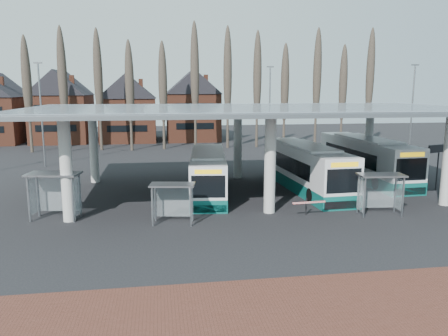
{
  "coord_description": "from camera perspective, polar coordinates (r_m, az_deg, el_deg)",
  "views": [
    {
      "loc": [
        -6.74,
        -23.15,
        7.58
      ],
      "look_at": [
        -2.18,
        7.0,
        2.08
      ],
      "focal_mm": 35.0,
      "sensor_mm": 36.0,
      "label": 1
    }
  ],
  "objects": [
    {
      "name": "ground",
      "position": [
        25.28,
        7.33,
        -7.31
      ],
      "size": [
        140.0,
        140.0,
        0.0
      ],
      "primitive_type": "plane",
      "color": "black",
      "rests_on": "ground"
    },
    {
      "name": "station_canopy",
      "position": [
        31.93,
        3.62,
        6.8
      ],
      "size": [
        32.0,
        16.0,
        6.34
      ],
      "color": "beige",
      "rests_on": "ground"
    },
    {
      "name": "poplar_row",
      "position": [
        56.57,
        -1.8,
        11.43
      ],
      "size": [
        45.1,
        1.1,
        14.5
      ],
      "color": "#473D33",
      "rests_on": "ground"
    },
    {
      "name": "townhouse_row",
      "position": [
        67.77,
        -16.43,
        8.43
      ],
      "size": [
        36.8,
        10.3,
        12.25
      ],
      "color": "brown",
      "rests_on": "ground"
    },
    {
      "name": "lamp_post_a",
      "position": [
        46.59,
        -22.74,
        6.68
      ],
      "size": [
        0.8,
        0.16,
        10.17
      ],
      "color": "slate",
      "rests_on": "ground"
    },
    {
      "name": "lamp_post_b",
      "position": [
        50.83,
        5.97,
        7.64
      ],
      "size": [
        0.8,
        0.16,
        10.17
      ],
      "color": "slate",
      "rests_on": "ground"
    },
    {
      "name": "lamp_post_c",
      "position": [
        50.82,
        23.33,
        6.87
      ],
      "size": [
        0.8,
        0.16,
        10.17
      ],
      "color": "slate",
      "rests_on": "ground"
    },
    {
      "name": "bus_1",
      "position": [
        32.26,
        -2.11,
        -0.7
      ],
      "size": [
        3.61,
        11.39,
        3.11
      ],
      "rotation": [
        0.0,
        0.0,
        -0.11
      ],
      "color": "silver",
      "rests_on": "ground"
    },
    {
      "name": "bus_2",
      "position": [
        34.05,
        10.59,
        0.0
      ],
      "size": [
        3.32,
        12.61,
        3.47
      ],
      "rotation": [
        0.0,
        0.0,
        0.05
      ],
      "color": "silver",
      "rests_on": "ground"
    },
    {
      "name": "bus_3",
      "position": [
        39.23,
        17.98,
        1.08
      ],
      "size": [
        3.23,
        12.94,
        3.57
      ],
      "rotation": [
        0.0,
        0.0,
        0.04
      ],
      "color": "silver",
      "rests_on": "ground"
    },
    {
      "name": "shelter_0",
      "position": [
        27.54,
        -21.19,
        -2.11
      ],
      "size": [
        3.22,
        2.01,
        2.78
      ],
      "rotation": [
        0.0,
        0.0,
        -0.18
      ],
      "color": "gray",
      "rests_on": "ground"
    },
    {
      "name": "shelter_1",
      "position": [
        25.04,
        -6.71,
        -3.43
      ],
      "size": [
        2.67,
        1.63,
        2.33
      ],
      "rotation": [
        0.0,
        0.0,
        -0.16
      ],
      "color": "gray",
      "rests_on": "ground"
    },
    {
      "name": "shelter_2",
      "position": [
        28.25,
        19.69,
        -2.09
      ],
      "size": [
        2.86,
        1.65,
        2.53
      ],
      "rotation": [
        0.0,
        0.0,
        -0.11
      ],
      "color": "gray",
      "rests_on": "ground"
    },
    {
      "name": "info_sign_1",
      "position": [
        36.62,
        26.26,
        1.89
      ],
      "size": [
        2.26,
        0.91,
        3.5
      ],
      "rotation": [
        0.0,
        0.0,
        0.34
      ],
      "color": "black",
      "rests_on": "ground"
    },
    {
      "name": "barrier",
      "position": [
        26.86,
        10.96,
        -4.56
      ],
      "size": [
        2.09,
        0.63,
        1.04
      ],
      "rotation": [
        0.0,
        0.0,
        0.07
      ],
      "color": "black",
      "rests_on": "ground"
    }
  ]
}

